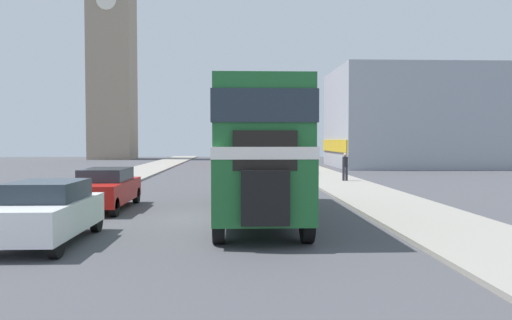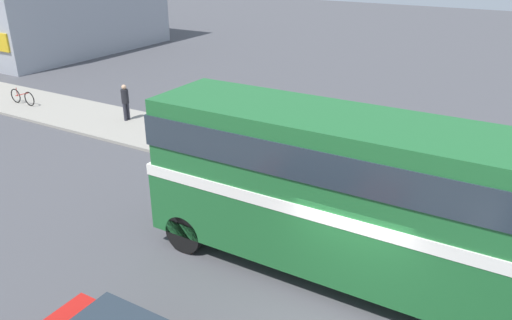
# 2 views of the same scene
# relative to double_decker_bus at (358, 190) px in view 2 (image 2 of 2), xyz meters

# --- Properties ---
(ground_plane) EXTENTS (120.00, 120.00, 0.00)m
(ground_plane) POSITION_rel_double_decker_bus_xyz_m (-1.45, -0.28, -2.42)
(ground_plane) COLOR #47474C
(sidewalk_right) EXTENTS (3.50, 120.00, 0.12)m
(sidewalk_right) POSITION_rel_double_decker_bus_xyz_m (5.30, -0.28, -2.36)
(sidewalk_right) COLOR gray
(sidewalk_right) RESTS_ON ground_plane
(double_decker_bus) EXTENTS (2.45, 10.47, 4.06)m
(double_decker_bus) POSITION_rel_double_decker_bus_xyz_m (0.00, 0.00, 0.00)
(double_decker_bus) COLOR #1E602D
(double_decker_bus) RESTS_ON ground_plane
(pedestrian_walking) EXTENTS (0.33, 0.33, 1.63)m
(pedestrian_walking) POSITION_rel_double_decker_bus_xyz_m (5.77, 12.81, -1.38)
(pedestrian_walking) COLOR #282833
(pedestrian_walking) RESTS_ON sidewalk_right
(bicycle_on_pavement) EXTENTS (0.05, 1.76, 0.78)m
(bicycle_on_pavement) POSITION_rel_double_decker_bus_xyz_m (4.93, 18.96, -1.94)
(bicycle_on_pavement) COLOR black
(bicycle_on_pavement) RESTS_ON sidewalk_right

